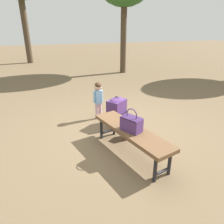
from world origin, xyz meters
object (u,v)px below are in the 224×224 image
object	(u,v)px
child_standing	(98,95)
handbag	(131,123)
backpack_large	(117,111)
backpack_small	(129,130)
park_bench	(131,133)

from	to	relation	value
child_standing	handbag	bearing A→B (deg)	-174.78
child_standing	backpack_large	bearing A→B (deg)	-144.47
handbag	child_standing	world-z (taller)	child_standing
handbag	child_standing	bearing A→B (deg)	5.22
child_standing	backpack_small	size ratio (longest dim) A/B	2.66
backpack_large	backpack_small	bearing A→B (deg)	-176.77
park_bench	backpack_large	world-z (taller)	backpack_large
park_bench	handbag	size ratio (longest dim) A/B	4.48
park_bench	handbag	bearing A→B (deg)	154.72
backpack_large	handbag	bearing A→B (deg)	172.61
child_standing	park_bench	bearing A→B (deg)	-174.00
backpack_small	backpack_large	bearing A→B (deg)	3.23
park_bench	backpack_large	size ratio (longest dim) A/B	2.62
handbag	backpack_large	xyz separation A→B (m)	(1.15, -0.15, -0.26)
child_standing	backpack_small	distance (m)	1.13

